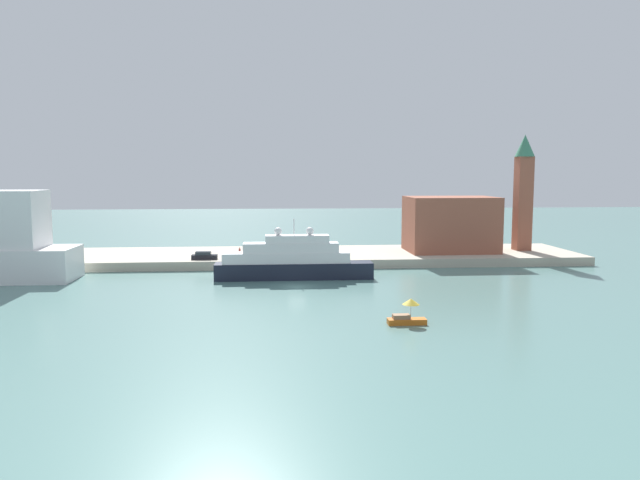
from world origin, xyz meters
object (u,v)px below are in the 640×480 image
at_px(small_motorboat, 407,314).
at_px(mooring_bollard, 283,258).
at_px(bell_tower, 523,187).
at_px(person_figure, 240,252).
at_px(large_yacht, 292,261).
at_px(harbor_building, 450,224).
at_px(parked_car, 204,256).

relative_size(small_motorboat, mooring_bollard, 6.97).
relative_size(bell_tower, person_figure, 14.21).
height_order(large_yacht, person_figure, large_yacht).
distance_m(large_yacht, bell_tower, 51.84).
relative_size(harbor_building, person_figure, 10.55).
bearing_deg(small_motorboat, parked_car, 122.72).
bearing_deg(mooring_bollard, parked_car, 171.18).
distance_m(large_yacht, small_motorboat, 32.37).
bearing_deg(large_yacht, bell_tower, 23.65).
xyz_separation_m(harbor_building, person_figure, (-40.80, -3.48, -4.60)).
distance_m(parked_car, person_figure, 7.24).
height_order(bell_tower, person_figure, bell_tower).
bearing_deg(person_figure, small_motorboat, -65.47).
xyz_separation_m(parked_car, mooring_bollard, (13.94, -2.16, -0.29)).
height_order(person_figure, mooring_bollard, person_figure).
bearing_deg(person_figure, parked_car, -146.24).
height_order(small_motorboat, mooring_bollard, small_motorboat).
relative_size(bell_tower, parked_car, 5.03).
relative_size(large_yacht, harbor_building, 1.49).
xyz_separation_m(parked_car, person_figure, (6.02, 4.02, 0.14)).
bearing_deg(parked_car, person_figure, 33.76).
bearing_deg(bell_tower, harbor_building, -177.32).
relative_size(small_motorboat, person_figure, 2.70).
xyz_separation_m(large_yacht, person_figure, (-9.16, 16.14, -0.50)).
xyz_separation_m(large_yacht, harbor_building, (31.64, 19.62, 4.10)).
height_order(bell_tower, parked_car, bell_tower).
bearing_deg(harbor_building, large_yacht, -148.20).
height_order(large_yacht, mooring_bollard, large_yacht).
distance_m(bell_tower, parked_car, 63.20).
relative_size(parked_car, mooring_bollard, 7.31).
distance_m(harbor_building, mooring_bollard, 34.63).
relative_size(parked_car, person_figure, 2.83).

